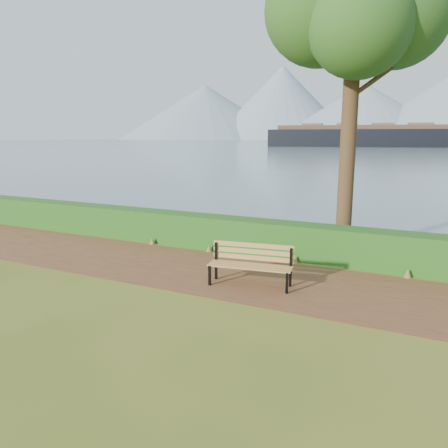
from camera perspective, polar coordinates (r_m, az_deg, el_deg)
The scene contains 7 objects.
ground at distance 11.09m, azimuth -1.96°, elevation -6.77°, with size 140.00×140.00×0.00m, color #4B601B.
path at distance 11.34m, azimuth -1.24°, elevation -6.32°, with size 40.00×3.40×0.01m, color #562D1D.
hedge at distance 13.22m, azimuth 3.39°, elevation -1.54°, with size 32.00×0.85×1.00m, color #164D17.
water at distance 269.33m, azimuth 25.75°, elevation 9.57°, with size 700.00×510.00×0.00m, color slate.
mountains at distance 416.26m, azimuth 25.20°, elevation 13.70°, with size 585.00×190.00×70.00m.
bench at distance 10.29m, azimuth 3.55°, elevation -4.95°, with size 2.02×0.87×0.98m.
cargo_ship at distance 152.58m, azimuth 22.04°, elevation 10.62°, with size 78.68×27.59×23.62m.
Camera 1 is at (5.02, -9.26, 3.46)m, focal length 35.00 mm.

